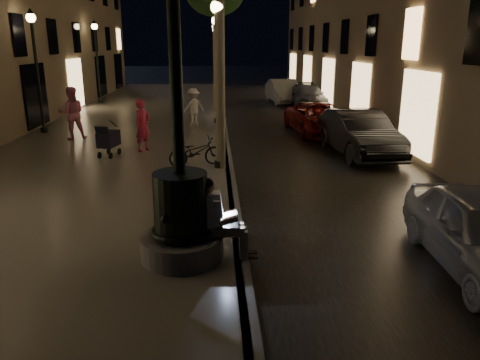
{
  "coord_description": "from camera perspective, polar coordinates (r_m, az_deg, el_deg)",
  "views": [
    {
      "loc": [
        -0.42,
        -5.35,
        3.73
      ],
      "look_at": [
        0.04,
        3.0,
        1.27
      ],
      "focal_mm": 35.0,
      "sensor_mm": 36.0,
      "label": 1
    }
  ],
  "objects": [
    {
      "name": "ground",
      "position": [
        20.69,
        -1.94,
        6.0
      ],
      "size": [
        120.0,
        120.0,
        0.0
      ],
      "primitive_type": "plane",
      "color": "black",
      "rests_on": "ground"
    },
    {
      "name": "cobble_lane",
      "position": [
        20.96,
        6.34,
        6.07
      ],
      "size": [
        6.0,
        45.0,
        0.02
      ],
      "primitive_type": "cube",
      "color": "black",
      "rests_on": "ground"
    },
    {
      "name": "promenade",
      "position": [
        20.98,
        -12.99,
        6.01
      ],
      "size": [
        8.0,
        45.0,
        0.2
      ],
      "primitive_type": "cube",
      "color": "slate",
      "rests_on": "ground"
    },
    {
      "name": "curb_strip",
      "position": [
        20.67,
        -1.94,
        6.27
      ],
      "size": [
        0.25,
        45.0,
        0.2
      ],
      "primitive_type": "cube",
      "color": "#59595B",
      "rests_on": "ground"
    },
    {
      "name": "fountain_lamppost",
      "position": [
        7.79,
        -7.25,
        -2.61
      ],
      "size": [
        1.4,
        1.4,
        5.21
      ],
      "color": "#59595B",
      "rests_on": "promenade"
    },
    {
      "name": "seated_man_laptop",
      "position": [
        7.86,
        -2.7,
        -4.44
      ],
      "size": [
        1.04,
        0.35,
        1.41
      ],
      "color": "tan",
      "rests_on": "promenade"
    },
    {
      "name": "lamp_curb_a",
      "position": [
        13.36,
        -2.71,
        14.26
      ],
      "size": [
        0.36,
        0.36,
        4.81
      ],
      "color": "black",
      "rests_on": "promenade"
    },
    {
      "name": "lamp_curb_b",
      "position": [
        21.35,
        -2.92,
        15.05
      ],
      "size": [
        0.36,
        0.36,
        4.81
      ],
      "color": "black",
      "rests_on": "promenade"
    },
    {
      "name": "lamp_curb_c",
      "position": [
        29.35,
        -3.01,
        15.41
      ],
      "size": [
        0.36,
        0.36,
        4.81
      ],
      "color": "black",
      "rests_on": "promenade"
    },
    {
      "name": "lamp_curb_d",
      "position": [
        37.35,
        -3.07,
        15.61
      ],
      "size": [
        0.36,
        0.36,
        4.81
      ],
      "color": "black",
      "rests_on": "promenade"
    },
    {
      "name": "lamp_left_b",
      "position": [
        20.57,
        -23.68,
        13.69
      ],
      "size": [
        0.36,
        0.36,
        4.81
      ],
      "color": "black",
      "rests_on": "promenade"
    },
    {
      "name": "lamp_left_c",
      "position": [
        30.17,
        -17.1,
        14.76
      ],
      "size": [
        0.36,
        0.36,
        4.81
      ],
      "color": "black",
      "rests_on": "promenade"
    },
    {
      "name": "stroller",
      "position": [
        15.55,
        -15.76,
        4.82
      ],
      "size": [
        0.65,
        1.14,
        1.14
      ],
      "rotation": [
        0.0,
        0.0,
        -0.25
      ],
      "color": "black",
      "rests_on": "promenade"
    },
    {
      "name": "car_second",
      "position": [
        16.54,
        14.28,
        5.54
      ],
      "size": [
        1.99,
        4.73,
        1.52
      ],
      "primitive_type": "imported",
      "rotation": [
        0.0,
        0.0,
        0.08
      ],
      "color": "black",
      "rests_on": "ground"
    },
    {
      "name": "car_third",
      "position": [
        20.16,
        9.64,
        7.37
      ],
      "size": [
        2.53,
        4.81,
        1.29
      ],
      "primitive_type": "imported",
      "rotation": [
        0.0,
        0.0,
        0.08
      ],
      "color": "maroon",
      "rests_on": "ground"
    },
    {
      "name": "car_rear",
      "position": [
        28.25,
        8.17,
        10.06
      ],
      "size": [
        2.07,
        4.84,
        1.39
      ],
      "primitive_type": "imported",
      "rotation": [
        0.0,
        0.0,
        -0.03
      ],
      "color": "#303136",
      "rests_on": "ground"
    },
    {
      "name": "car_fifth",
      "position": [
        30.43,
        5.32,
        10.71
      ],
      "size": [
        1.93,
        4.66,
        1.5
      ],
      "primitive_type": "imported",
      "rotation": [
        0.0,
        0.0,
        0.08
      ],
      "color": "#A9A9A4",
      "rests_on": "ground"
    },
    {
      "name": "pedestrian_red",
      "position": [
        16.07,
        -11.77,
        6.52
      ],
      "size": [
        0.71,
        0.76,
        1.74
      ],
      "primitive_type": "imported",
      "rotation": [
        0.0,
        0.0,
        0.95
      ],
      "color": "#BF2647",
      "rests_on": "promenade"
    },
    {
      "name": "pedestrian_pink",
      "position": [
        18.84,
        -19.81,
        7.66
      ],
      "size": [
        1.15,
        1.02,
        1.97
      ],
      "primitive_type": "imported",
      "rotation": [
        0.0,
        0.0,
        3.48
      ],
      "color": "pink",
      "rests_on": "promenade"
    },
    {
      "name": "pedestrian_white",
      "position": [
        20.91,
        -5.7,
        8.87
      ],
      "size": [
        1.22,
        1.05,
        1.64
      ],
      "primitive_type": "imported",
      "rotation": [
        0.0,
        0.0,
        3.65
      ],
      "color": "silver",
      "rests_on": "promenade"
    },
    {
      "name": "bicycle",
      "position": [
        13.91,
        -5.39,
        3.45
      ],
      "size": [
        1.74,
        1.05,
        0.86
      ],
      "primitive_type": "imported",
      "rotation": [
        0.0,
        0.0,
        1.89
      ],
      "color": "black",
      "rests_on": "promenade"
    }
  ]
}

